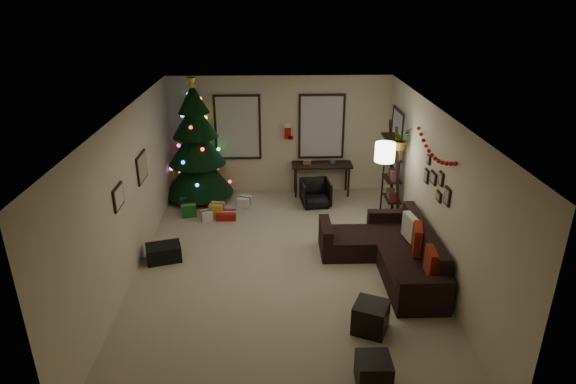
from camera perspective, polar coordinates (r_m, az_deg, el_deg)
The scene contains 29 objects.
floor at distance 8.58m, azimuth -0.55°, elevation -8.67°, with size 7.00×7.00×0.00m, color #B8A98B.
ceiling at distance 7.53m, azimuth -0.63°, elevation 9.14°, with size 7.00×7.00×0.00m, color white.
wall_back at distance 11.26m, azimuth -0.97°, elevation 6.65°, with size 5.00×5.00×0.00m, color beige.
wall_front at distance 4.93m, azimuth 0.33°, elevation -16.48°, with size 5.00×5.00×0.00m, color beige.
wall_left at distance 8.30m, azimuth -18.12°, elevation -0.54°, with size 7.00×7.00×0.00m, color beige.
wall_right at distance 8.39m, azimuth 16.75°, elevation -0.13°, with size 7.00×7.00×0.00m, color beige.
window_back_left at distance 11.21m, azimuth -5.88°, elevation 7.51°, with size 1.05×0.06×1.50m.
window_back_right at distance 11.23m, azimuth 3.92°, elevation 7.61°, with size 1.05×0.06×1.50m.
window_right_wall at distance 10.63m, azimuth 12.61°, elevation 5.96°, with size 0.06×0.90×1.30m.
christmas_tree at distance 11.02m, azimuth -10.60°, elevation 4.95°, with size 1.53×1.53×2.84m.
presents at distance 10.56m, azimuth -8.96°, elevation -1.91°, with size 1.50×1.01×0.30m.
sofa at distance 8.62m, azimuth 12.01°, elevation -6.97°, with size 1.75×2.55×0.84m.
pillow_red_a at distance 7.76m, azimuth 16.32°, elevation -7.88°, with size 0.11×0.43×0.43m, color maroon.
pillow_red_b at distance 8.37m, azimuth 14.84°, elevation -5.32°, with size 0.12×0.47×0.47m, color maroon.
pillow_cream at distance 8.75m, azimuth 14.06°, elevation -4.02°, with size 0.13×0.44×0.44m, color beige.
ottoman_near at distance 7.15m, azimuth 9.61°, elevation -14.19°, with size 0.45×0.45×0.43m, color black.
ottoman_far at distance 6.36m, azimuth 9.93°, elevation -19.93°, with size 0.41×0.41×0.39m, color black.
desk at distance 11.26m, azimuth 3.96°, elevation 2.88°, with size 1.37×0.49×0.74m.
desk_chair at distance 10.77m, azimuth 3.23°, elevation -0.11°, with size 0.57×0.53×0.59m, color black.
bookshelf at distance 10.25m, azimuth 12.15°, elevation 2.23°, with size 0.30×0.59×2.01m.
potted_plant at distance 9.68m, azimuth 13.01°, elevation 6.41°, with size 0.50×0.43×0.56m, color #4C4C4C.
floor_lamp at distance 9.43m, azimuth 11.18°, elevation 3.90°, with size 0.38×0.38×1.79m.
art_map at distance 9.03m, azimuth -16.68°, elevation 2.77°, with size 0.04×0.60×0.50m.
art_abstract at distance 7.75m, azimuth -19.17°, elevation -0.55°, with size 0.04×0.45×0.35m.
gallery at distance 8.23m, azimuth 16.95°, elevation 1.10°, with size 0.03×1.25×0.54m.
garland at distance 8.26m, azimuth 16.69°, elevation 4.72°, with size 0.08×1.90×0.30m, color #A5140C, non-canonical shape.
stocking_left at distance 11.27m, azimuth -1.71°, elevation 7.25°, with size 0.20×0.05×0.36m.
stocking_right at distance 11.10m, azimuth 0.01°, elevation 7.09°, with size 0.20×0.05×0.36m.
storage_bin at distance 8.97m, azimuth -14.29°, elevation -6.87°, with size 0.59×0.39×0.30m, color black.
Camera 1 is at (-0.15, -7.32, 4.47)m, focal length 30.50 mm.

